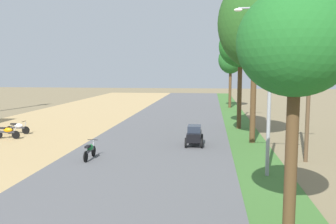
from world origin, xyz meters
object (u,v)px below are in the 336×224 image
at_px(utility_pole_near, 310,72).
at_px(car_hatchback_black, 194,135).
at_px(median_tree_fourth, 231,60).
at_px(median_tree_second, 255,23).
at_px(median_tree_nearest, 296,44).
at_px(motorbike_ahead_second, 90,150).
at_px(parked_motorbike_fourth, 7,132).
at_px(streetlamp_near, 270,78).
at_px(streetlamp_mid, 239,74).
at_px(median_tree_third, 241,47).
at_px(parked_motorbike_fifth, 18,127).

bearing_deg(utility_pole_near, car_hatchback_black, 152.86).
bearing_deg(median_tree_fourth, median_tree_second, -89.13).
height_order(median_tree_nearest, median_tree_fourth, median_tree_fourth).
xyz_separation_m(median_tree_fourth, utility_pole_near, (2.53, -26.00, -1.22)).
height_order(median_tree_nearest, motorbike_ahead_second, median_tree_nearest).
xyz_separation_m(parked_motorbike_fourth, utility_pole_near, (18.40, -3.78, 4.04)).
xyz_separation_m(utility_pole_near, motorbike_ahead_second, (-11.04, -1.04, -4.02)).
height_order(car_hatchback_black, motorbike_ahead_second, car_hatchback_black).
bearing_deg(motorbike_ahead_second, streetlamp_near, -12.30).
relative_size(median_tree_nearest, car_hatchback_black, 3.41).
xyz_separation_m(median_tree_second, streetlamp_mid, (-0.16, 9.70, -3.23)).
distance_m(median_tree_second, median_tree_fourth, 21.61).
bearing_deg(median_tree_fourth, utility_pole_near, -84.44).
xyz_separation_m(streetlamp_near, car_hatchback_black, (-3.46, 5.92, -3.58)).
height_order(streetlamp_near, motorbike_ahead_second, streetlamp_near).
distance_m(median_tree_second, streetlamp_near, 8.05).
xyz_separation_m(utility_pole_near, car_hatchback_black, (-5.83, 2.99, -3.84)).
xyz_separation_m(median_tree_third, car_hatchback_black, (-3.20, -7.00, -5.67)).
bearing_deg(parked_motorbike_fourth, median_tree_second, 2.37).
xyz_separation_m(parked_motorbike_fifth, streetlamp_near, (16.31, -8.56, 3.77)).
height_order(parked_motorbike_fifth, median_tree_third, median_tree_third).
xyz_separation_m(streetlamp_near, utility_pole_near, (2.37, 2.93, 0.27)).
distance_m(parked_motorbike_fourth, utility_pole_near, 19.22).
xyz_separation_m(median_tree_nearest, median_tree_fourth, (0.11, 34.75, 0.45)).
bearing_deg(parked_motorbike_fifth, utility_pole_near, -16.78).
relative_size(median_tree_fourth, car_hatchback_black, 3.75).
height_order(parked_motorbike_fourth, median_tree_fourth, median_tree_fourth).
distance_m(median_tree_second, streetlamp_mid, 10.22).
relative_size(median_tree_fourth, streetlamp_near, 1.02).
bearing_deg(parked_motorbike_fourth, streetlamp_mid, 32.90).
xyz_separation_m(median_tree_nearest, car_hatchback_black, (-3.19, 11.74, -4.62)).
bearing_deg(utility_pole_near, motorbike_ahead_second, -174.62).
bearing_deg(median_tree_third, car_hatchback_black, -114.58).
bearing_deg(streetlamp_mid, median_tree_fourth, 90.78).
xyz_separation_m(median_tree_nearest, median_tree_third, (0.01, 18.74, 1.05)).
distance_m(car_hatchback_black, motorbike_ahead_second, 6.59).
xyz_separation_m(median_tree_second, median_tree_fourth, (-0.33, 21.54, -1.71)).
xyz_separation_m(parked_motorbike_fourth, median_tree_second, (16.20, 0.67, 6.97)).
relative_size(median_tree_third, car_hatchback_black, 4.01).
relative_size(parked_motorbike_fifth, median_tree_nearest, 0.26).
height_order(utility_pole_near, car_hatchback_black, utility_pole_near).
bearing_deg(median_tree_nearest, utility_pole_near, 73.20).
bearing_deg(motorbike_ahead_second, parked_motorbike_fifth, 138.84).
bearing_deg(parked_motorbike_fifth, median_tree_nearest, -41.88).
distance_m(median_tree_second, motorbike_ahead_second, 12.51).
height_order(parked_motorbike_fifth, car_hatchback_black, car_hatchback_black).
xyz_separation_m(parked_motorbike_fifth, motorbike_ahead_second, (7.63, -6.67, 0.02)).
bearing_deg(parked_motorbike_fourth, streetlamp_near, -22.72).
distance_m(median_tree_third, streetlamp_mid, 4.68).
height_order(streetlamp_near, utility_pole_near, utility_pole_near).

